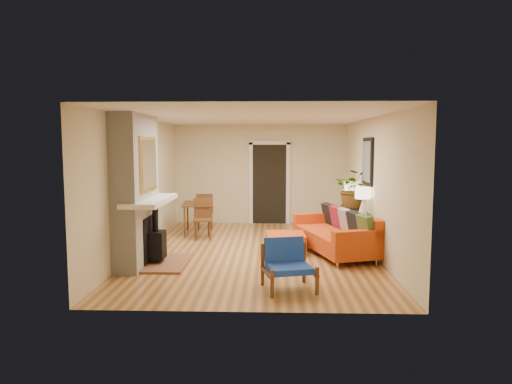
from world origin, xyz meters
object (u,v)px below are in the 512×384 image
lamp_far (351,191)px  houseplant (353,189)px  sofa (339,233)px  dining_table (201,209)px  ottoman (286,242)px  blue_chair (287,262)px  lamp_near (363,198)px  console_table (356,217)px

lamp_far → houseplant: size_ratio=0.65×
lamp_far → houseplant: bearing=-91.5°
sofa → lamp_far: size_ratio=4.38×
dining_table → sofa: bearing=-31.1°
dining_table → houseplant: 3.53m
ottoman → lamp_far: 2.26m
blue_chair → lamp_near: bearing=56.4°
console_table → lamp_far: bearing=90.0°
lamp_near → houseplant: size_ratio=0.65×
sofa → console_table: 0.91m
ottoman → dining_table: dining_table is taller
houseplant → blue_chair: bearing=-114.9°
ottoman → dining_table: size_ratio=0.46×
dining_table → houseplant: size_ratio=2.02×
sofa → ottoman: bearing=-178.5°
houseplant → lamp_near: bearing=-89.4°
ottoman → houseplant: 2.06m
dining_table → console_table: (3.42, -1.02, -0.01)m
blue_chair → lamp_near: size_ratio=1.54×
ottoman → blue_chair: 2.19m
sofa → houseplant: size_ratio=2.84×
blue_chair → houseplant: houseplant is taller
ottoman → lamp_far: bearing=44.8°
sofa → lamp_near: (0.46, 0.09, 0.68)m
lamp_far → ottoman: bearing=-135.2°
ottoman → sofa: bearing=1.5°
dining_table → lamp_far: (3.42, -0.33, 0.48)m
console_table → lamp_near: size_ratio=3.43×
console_table → houseplant: houseplant is taller
dining_table → console_table: bearing=-16.6°
blue_chair → sofa: bearing=64.2°
console_table → lamp_near: 0.83m
dining_table → ottoman: bearing=-43.2°
blue_chair → houseplant: (1.52, 3.28, 0.75)m
console_table → ottoman: bearing=-152.1°
ottoman → console_table: console_table is taller
ottoman → console_table: bearing=27.9°
blue_chair → houseplant: 3.70m
console_table → lamp_near: bearing=-90.0°
console_table → lamp_near: lamp_near is taller
blue_chair → lamp_near: (1.53, 2.30, 0.67)m
sofa → lamp_near: 0.83m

